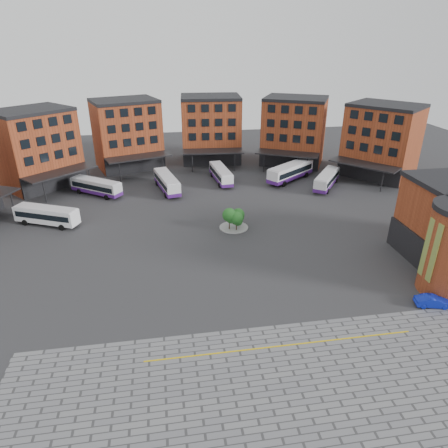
{
  "coord_description": "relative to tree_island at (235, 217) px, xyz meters",
  "views": [
    {
      "loc": [
        -8.07,
        -42.0,
        26.77
      ],
      "look_at": [
        -0.59,
        5.23,
        4.0
      ],
      "focal_mm": 32.0,
      "sensor_mm": 36.0,
      "label": 1
    }
  ],
  "objects": [
    {
      "name": "bus_b",
      "position": [
        -22.47,
        18.07,
        -0.33
      ],
      "size": [
        9.77,
        8.02,
        2.91
      ],
      "rotation": [
        0.0,
        0.0,
        0.94
      ],
      "color": "silver",
      "rests_on": "ground"
    },
    {
      "name": "yellow_line",
      "position": [
        -0.03,
        -25.59,
        -1.88
      ],
      "size": [
        26.0,
        0.15,
        0.02
      ],
      "primitive_type": "cube",
      "color": "gold",
      "rests_on": "paving_zone"
    },
    {
      "name": "blue_car",
      "position": [
        17.84,
        -22.18,
        -1.28
      ],
      "size": [
        3.99,
        2.15,
        1.25
      ],
      "primitive_type": "imported",
      "rotation": [
        0.0,
        0.0,
        1.34
      ],
      "color": "#0C1DA8",
      "rests_on": "ground"
    },
    {
      "name": "bus_f",
      "position": [
        20.81,
        15.26,
        -0.3
      ],
      "size": [
        8.15,
        9.9,
        2.96
      ],
      "rotation": [
        0.0,
        0.0,
        -0.63
      ],
      "color": "silver",
      "rests_on": "ground"
    },
    {
      "name": "paving_zone",
      "position": [
        -0.03,
        -33.59,
        -1.9
      ],
      "size": [
        50.0,
        22.0,
        0.02
      ],
      "primitive_type": "cube",
      "color": "slate",
      "rests_on": "ground"
    },
    {
      "name": "bus_a",
      "position": [
        -28.38,
        6.02,
        -0.19
      ],
      "size": [
        10.31,
        6.35,
        2.9
      ],
      "rotation": [
        0.0,
        0.0,
        1.15
      ],
      "color": "white",
      "rests_on": "ground"
    },
    {
      "name": "ground",
      "position": [
        -2.03,
        -11.59,
        -1.91
      ],
      "size": [
        160.0,
        160.0,
        0.0
      ],
      "primitive_type": "plane",
      "color": "#28282B",
      "rests_on": "ground"
    },
    {
      "name": "bus_c",
      "position": [
        -9.61,
        18.26,
        -0.25
      ],
      "size": [
        4.84,
        11.15,
        3.06
      ],
      "rotation": [
        0.0,
        0.0,
        0.22
      ],
      "color": "silver",
      "rests_on": "ground"
    },
    {
      "name": "tree_island",
      "position": [
        0.0,
        0.0,
        0.0
      ],
      "size": [
        4.4,
        4.4,
        3.5
      ],
      "color": "gray",
      "rests_on": "ground"
    },
    {
      "name": "bus_d",
      "position": [
        1.2,
        21.72,
        -0.34
      ],
      "size": [
        3.44,
        10.47,
        2.89
      ],
      "rotation": [
        0.0,
        0.0,
        0.11
      ],
      "color": "white",
      "rests_on": "ground"
    },
    {
      "name": "main_building",
      "position": [
        -6.81,
        26.66,
        5.32
      ],
      "size": [
        94.14,
        42.48,
        14.6
      ],
      "color": "brown",
      "rests_on": "ground"
    },
    {
      "name": "bus_e",
      "position": [
        15.15,
        20.3,
        -0.08
      ],
      "size": [
        11.22,
        9.33,
        3.37
      ],
      "rotation": [
        0.0,
        0.0,
        -0.93
      ],
      "color": "white",
      "rests_on": "ground"
    }
  ]
}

